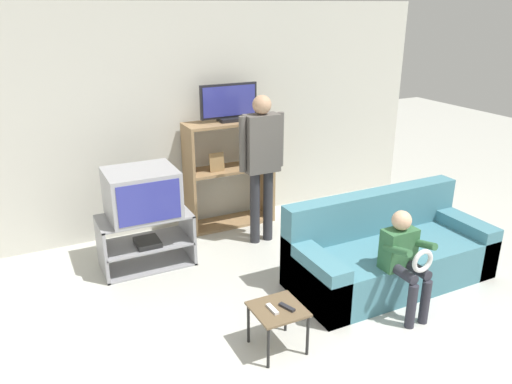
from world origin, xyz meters
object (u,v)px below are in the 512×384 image
at_px(remote_control_white, 272,309).
at_px(couch, 388,253).
at_px(snack_table, 278,314).
at_px(person_standing_adult, 262,155).
at_px(tv_stand, 146,241).
at_px(television_main, 142,193).
at_px(media_shelf, 229,173).
at_px(person_seated_child, 405,256).
at_px(television_flat, 229,104).
at_px(remote_control_black, 287,307).

xyz_separation_m(remote_control_white, couch, (1.53, 0.47, -0.10)).
height_order(snack_table, couch, couch).
height_order(couch, person_standing_adult, person_standing_adult).
height_order(snack_table, person_standing_adult, person_standing_adult).
xyz_separation_m(tv_stand, television_main, (-0.00, 0.01, 0.52)).
height_order(tv_stand, media_shelf, media_shelf).
relative_size(tv_stand, remote_control_white, 6.44).
xyz_separation_m(couch, person_seated_child, (-0.27, -0.50, 0.27)).
xyz_separation_m(tv_stand, television_flat, (1.22, 0.60, 1.22)).
bearing_deg(remote_control_black, snack_table, 132.80).
relative_size(media_shelf, snack_table, 3.31).
bearing_deg(couch, television_flat, 113.31).
xyz_separation_m(tv_stand, snack_table, (0.56, -1.80, 0.05)).
distance_m(tv_stand, media_shelf, 1.40).
xyz_separation_m(tv_stand, remote_control_white, (0.51, -1.80, 0.11)).
bearing_deg(couch, tv_stand, 147.04).
relative_size(media_shelf, person_standing_adult, 0.77).
xyz_separation_m(television_flat, remote_control_black, (-0.59, -2.43, -1.11)).
xyz_separation_m(snack_table, remote_control_white, (-0.05, -0.00, 0.06)).
xyz_separation_m(television_flat, couch, (0.83, -1.93, -1.21)).
relative_size(tv_stand, media_shelf, 0.72).
xyz_separation_m(snack_table, couch, (1.48, 0.47, -0.04)).
relative_size(snack_table, couch, 0.20).
distance_m(tv_stand, remote_control_white, 1.88).
distance_m(media_shelf, couch, 2.13).
bearing_deg(person_standing_adult, television_flat, 100.43).
height_order(remote_control_black, person_seated_child, person_seated_child).
xyz_separation_m(media_shelf, snack_table, (-0.64, -2.39, -0.34)).
distance_m(tv_stand, couch, 2.44).
bearing_deg(television_main, person_standing_adult, -0.95).
distance_m(remote_control_black, remote_control_white, 0.12).
distance_m(media_shelf, person_seated_child, 2.49).
height_order(media_shelf, person_seated_child, media_shelf).
relative_size(snack_table, person_seated_child, 0.42).
relative_size(remote_control_black, couch, 0.07).
height_order(remote_control_black, person_standing_adult, person_standing_adult).
xyz_separation_m(media_shelf, person_seated_child, (0.57, -2.42, -0.10)).
bearing_deg(tv_stand, television_main, 94.07).
relative_size(media_shelf, remote_control_white, 8.96).
bearing_deg(television_main, person_seated_child, -46.01).
distance_m(tv_stand, television_main, 0.53).
xyz_separation_m(remote_control_white, person_seated_child, (1.26, -0.03, 0.17)).
bearing_deg(remote_control_white, person_seated_child, -3.13).
height_order(media_shelf, remote_control_black, media_shelf).
bearing_deg(tv_stand, person_standing_adult, -0.52).
bearing_deg(person_seated_child, remote_control_white, 178.67).
xyz_separation_m(snack_table, person_standing_adult, (0.77, 1.78, 0.70)).
relative_size(television_main, media_shelf, 0.53).
bearing_deg(tv_stand, couch, -32.96).
relative_size(remote_control_black, remote_control_white, 1.00).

